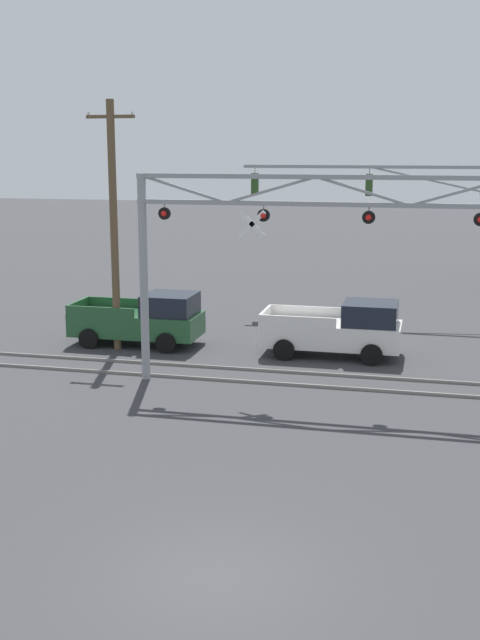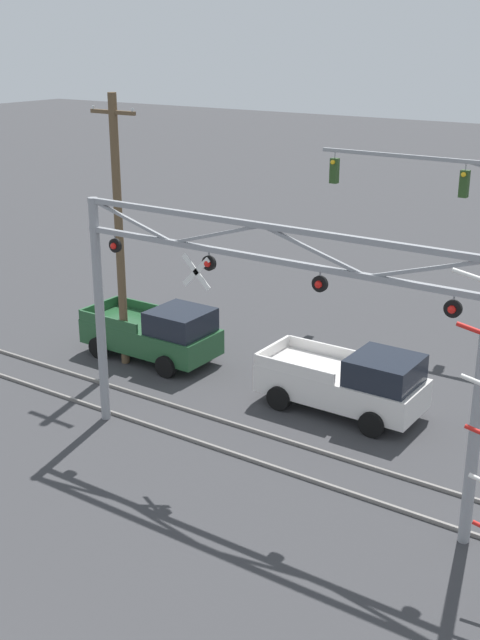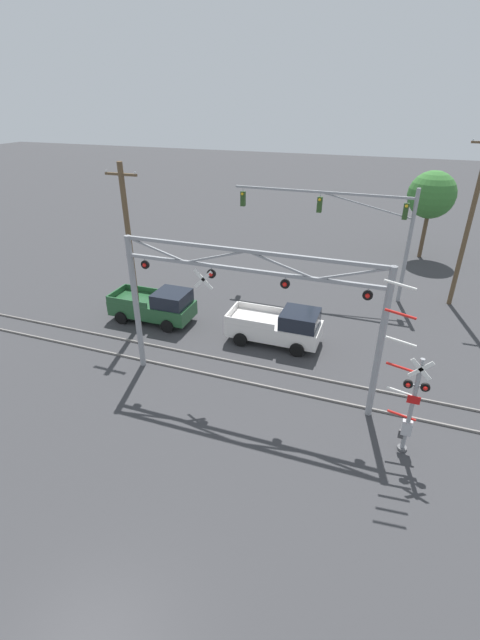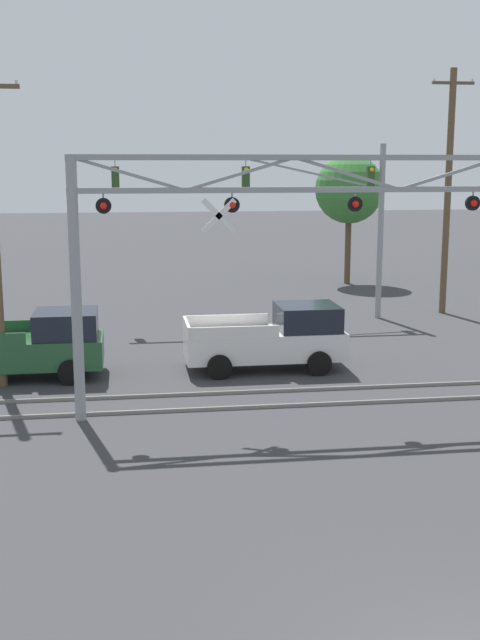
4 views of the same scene
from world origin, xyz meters
name	(u,v)px [view 3 (image 3 of 4)]	position (x,y,z in m)	size (l,w,h in m)	color
rail_track_near	(248,383)	(0.00, 11.68, 0.05)	(80.00, 0.08, 0.10)	gray
rail_track_far	(258,366)	(0.00, 13.11, 0.05)	(80.00, 0.08, 0.10)	gray
crossing_gantry	(247,302)	(-0.01, 11.39, 4.34)	(11.12, 0.29, 6.58)	gray
crossing_signal_mast	(409,402)	(6.69, 9.73, 2.21)	(2.09, 0.35, 6.71)	gray
traffic_signal_span	(361,221)	(3.27, 23.54, 4.98)	(11.35, 0.39, 7.16)	gray
pickup_truck_lead	(279,326)	(0.31, 15.79, 0.98)	(4.94, 2.30, 2.02)	silver
pickup_truck_following	(156,306)	(-7.11, 15.77, 0.98)	(4.88, 2.30, 2.02)	#23512D
utility_pole_left	(130,248)	(-7.84, 14.94, 4.66)	(1.80, 0.28, 9.03)	brown
utility_pole_right	(469,223)	(9.34, 24.22, 5.26)	(1.80, 0.28, 10.22)	brown
background_tree_beyond_span	(432,195)	(7.61, 33.21, 5.01)	(3.62, 3.62, 6.85)	brown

